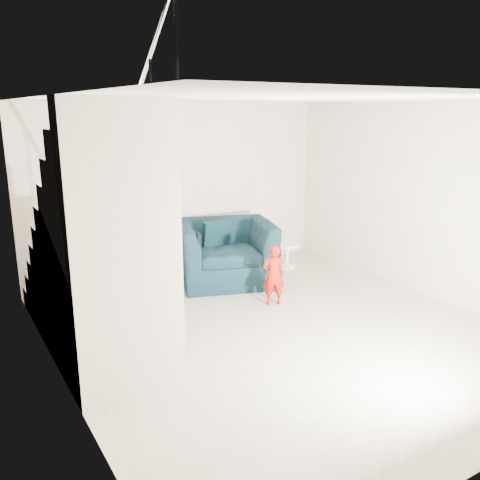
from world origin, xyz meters
The scene contains 12 objects.
floor centered at (0.00, 0.00, 0.00)m, with size 5.50×5.50×0.00m, color gray.
ceiling centered at (0.00, 0.00, 2.70)m, with size 5.50×5.50×0.00m, color silver.
back_wall centered at (0.00, 2.75, 1.35)m, with size 5.00×5.00×0.00m, color #B7A995.
left_wall centered at (-2.50, 0.00, 1.35)m, with size 5.50×5.50×0.00m, color #B7A995.
right_wall centered at (2.50, 0.00, 1.35)m, with size 5.50×5.50×0.00m, color #B7A995.
armchair centered at (0.34, 1.95, 0.46)m, with size 1.43×1.25×0.93m, color black.
toddler centered at (0.42, 0.78, 0.42)m, with size 0.30×0.20×0.83m, color #9F0506.
side_table centered at (1.58, 2.03, 0.28)m, with size 0.41×0.41×0.41m.
staircase centered at (-2.00, 0.55, 0.95)m, with size 1.02×3.03×3.62m.
cushion centered at (0.30, 2.16, 0.71)m, with size 0.45×0.13×0.43m, color black.
throw centered at (-0.26, 1.90, 0.58)m, with size 0.06×0.56×0.63m, color black.
phone centered at (0.50, 0.74, 0.73)m, with size 0.02×0.05×0.10m, color black.
Camera 1 is at (-3.36, -4.56, 2.59)m, focal length 38.00 mm.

